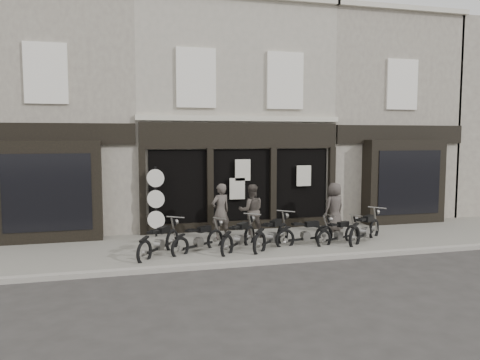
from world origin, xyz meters
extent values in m
plane|color=#2D2B28|center=(0.00, 0.00, 0.00)|extent=(90.00, 90.00, 0.00)
cube|color=slate|center=(0.00, 0.90, 0.06)|extent=(30.00, 4.20, 0.12)
cube|color=gray|center=(0.00, -1.25, 0.07)|extent=(30.00, 0.25, 0.13)
cube|color=#AEA595|center=(0.00, 6.00, 4.10)|extent=(7.20, 6.00, 8.20)
cube|color=black|center=(0.00, 2.92, 3.45)|extent=(7.10, 0.18, 0.90)
cube|color=black|center=(0.00, 2.98, 1.50)|extent=(6.50, 0.10, 2.95)
cube|color=black|center=(0.00, 2.91, 0.22)|extent=(7.10, 0.20, 0.44)
cube|color=beige|center=(0.00, 2.95, 4.05)|extent=(7.30, 0.22, 0.18)
cube|color=silver|center=(-1.60, 2.95, 5.40)|extent=(1.35, 0.12, 2.00)
cube|color=black|center=(-1.60, 2.98, 5.40)|extent=(1.05, 0.06, 1.70)
cube|color=silver|center=(1.60, 2.95, 5.40)|extent=(1.35, 0.12, 2.00)
cube|color=black|center=(1.60, 2.98, 5.40)|extent=(1.05, 0.06, 1.70)
cube|color=black|center=(-3.45, 2.90, 1.55)|extent=(0.22, 0.22, 3.00)
cube|color=black|center=(-1.15, 2.90, 1.55)|extent=(0.22, 0.22, 3.00)
cube|color=black|center=(1.15, 2.90, 1.55)|extent=(0.22, 0.22, 3.00)
cube|color=black|center=(3.45, 2.90, 1.55)|extent=(0.22, 0.22, 3.00)
cube|color=beige|center=(0.00, 2.80, 2.25)|extent=(0.55, 0.04, 0.75)
cube|color=beige|center=(2.30, 2.80, 2.00)|extent=(0.55, 0.04, 0.75)
cube|color=beige|center=(-0.20, 2.80, 1.60)|extent=(0.55, 0.04, 0.75)
cube|color=#A29B89|center=(-6.35, 6.00, 4.10)|extent=(5.50, 6.00, 8.20)
cube|color=black|center=(-6.35, 2.65, 1.70)|extent=(3.20, 0.70, 3.20)
cube|color=black|center=(-6.35, 2.30, 1.70)|extent=(2.60, 0.06, 2.40)
cube|color=black|center=(-6.35, 2.95, 3.50)|extent=(5.40, 0.16, 0.70)
cube|color=silver|center=(-6.35, 2.96, 5.40)|extent=(1.30, 0.10, 1.90)
cube|color=black|center=(-6.35, 2.99, 5.40)|extent=(1.00, 0.06, 1.60)
cube|color=#A29B89|center=(6.35, 6.00, 4.10)|extent=(5.50, 6.00, 8.20)
cube|color=black|center=(6.35, 2.65, 1.70)|extent=(3.20, 0.70, 3.20)
cube|color=black|center=(6.35, 2.30, 1.70)|extent=(2.60, 0.06, 2.40)
cube|color=black|center=(6.35, 2.95, 3.50)|extent=(5.40, 0.16, 0.70)
cube|color=silver|center=(6.35, 2.96, 5.40)|extent=(1.30, 0.10, 1.90)
cube|color=black|center=(6.35, 2.99, 5.40)|extent=(1.00, 0.06, 1.60)
cube|color=beige|center=(6.35, 2.98, 8.25)|extent=(5.60, 0.30, 0.18)
torus|color=black|center=(-2.74, 0.67, 0.34)|extent=(0.49, 0.62, 0.70)
torus|color=black|center=(-3.61, -0.53, 0.34)|extent=(0.49, 0.62, 0.70)
cube|color=black|center=(-3.17, 0.07, 0.30)|extent=(0.76, 1.02, 0.06)
cube|color=gray|center=(-3.16, 0.08, 0.39)|extent=(0.29, 0.31, 0.27)
cube|color=black|center=(-3.02, 0.28, 0.78)|extent=(0.42, 0.49, 0.17)
cube|color=black|center=(-3.35, -0.18, 0.82)|extent=(0.35, 0.37, 0.06)
cylinder|color=gray|center=(-2.60, 0.85, 1.02)|extent=(0.50, 0.38, 0.04)
torus|color=black|center=(-1.46, 0.59, 0.32)|extent=(0.59, 0.43, 0.65)
torus|color=black|center=(-2.61, -0.18, 0.32)|extent=(0.59, 0.43, 0.65)
cube|color=black|center=(-2.04, 0.20, 0.28)|extent=(0.97, 0.67, 0.06)
cube|color=gray|center=(-2.02, 0.21, 0.36)|extent=(0.29, 0.27, 0.25)
cube|color=black|center=(-1.83, 0.34, 0.72)|extent=(0.45, 0.38, 0.16)
cube|color=black|center=(-2.28, 0.05, 0.76)|extent=(0.34, 0.32, 0.06)
cylinder|color=gray|center=(-1.29, 0.70, 0.95)|extent=(0.33, 0.48, 0.03)
torus|color=black|center=(-0.36, 0.67, 0.34)|extent=(0.52, 0.59, 0.69)
torus|color=black|center=(-1.33, -0.45, 0.34)|extent=(0.52, 0.59, 0.69)
cube|color=black|center=(-0.85, 0.11, 0.30)|extent=(0.83, 0.95, 0.06)
cube|color=gray|center=(-0.83, 0.12, 0.38)|extent=(0.30, 0.31, 0.27)
cube|color=black|center=(-0.67, 0.31, 0.77)|extent=(0.44, 0.47, 0.17)
cube|color=black|center=(-1.05, -0.13, 0.81)|extent=(0.35, 0.37, 0.06)
cylinder|color=gray|center=(-0.22, 0.84, 1.02)|extent=(0.47, 0.42, 0.04)
torus|color=black|center=(0.72, 0.64, 0.36)|extent=(0.58, 0.58, 0.73)
torus|color=black|center=(-0.38, -0.46, 0.36)|extent=(0.58, 0.58, 0.73)
cube|color=black|center=(0.17, 0.09, 0.32)|extent=(0.94, 0.94, 0.06)
cube|color=gray|center=(0.18, 0.10, 0.40)|extent=(0.32, 0.32, 0.28)
cube|color=black|center=(0.36, 0.28, 0.81)|extent=(0.48, 0.48, 0.18)
cube|color=black|center=(-0.06, -0.14, 0.85)|extent=(0.38, 0.38, 0.06)
cylinder|color=gray|center=(0.88, 0.80, 1.07)|extent=(0.47, 0.47, 0.04)
torus|color=black|center=(1.97, 0.31, 0.32)|extent=(0.66, 0.19, 0.65)
torus|color=black|center=(0.59, 0.09, 0.32)|extent=(0.66, 0.19, 0.65)
cube|color=black|center=(1.28, 0.20, 0.28)|extent=(1.14, 0.24, 0.06)
cube|color=gray|center=(1.30, 0.20, 0.36)|extent=(0.26, 0.21, 0.25)
cube|color=black|center=(1.53, 0.24, 0.73)|extent=(0.46, 0.23, 0.16)
cube|color=black|center=(1.00, 0.15, 0.77)|extent=(0.32, 0.24, 0.06)
cylinder|color=gray|center=(2.18, 0.35, 0.96)|extent=(0.13, 0.56, 0.03)
torus|color=black|center=(2.96, 0.37, 0.30)|extent=(0.59, 0.32, 0.61)
torus|color=black|center=(1.76, -0.15, 0.30)|extent=(0.59, 0.32, 0.61)
cube|color=black|center=(2.36, 0.11, 0.27)|extent=(1.00, 0.47, 0.05)
cube|color=gray|center=(2.37, 0.12, 0.34)|extent=(0.26, 0.24, 0.23)
cube|color=black|center=(2.57, 0.20, 0.68)|extent=(0.44, 0.31, 0.15)
cube|color=black|center=(2.11, 0.00, 0.72)|extent=(0.32, 0.27, 0.05)
cylinder|color=gray|center=(3.14, 0.45, 0.90)|extent=(0.24, 0.49, 0.03)
torus|color=black|center=(3.89, 0.60, 0.36)|extent=(0.63, 0.52, 0.73)
torus|color=black|center=(2.67, -0.36, 0.36)|extent=(0.63, 0.52, 0.73)
cube|color=black|center=(3.28, 0.12, 0.32)|extent=(1.04, 0.82, 0.06)
cube|color=gray|center=(3.30, 0.13, 0.40)|extent=(0.32, 0.31, 0.28)
cube|color=black|center=(3.50, 0.29, 0.81)|extent=(0.50, 0.45, 0.18)
cube|color=black|center=(3.03, -0.08, 0.85)|extent=(0.38, 0.37, 0.06)
cylinder|color=gray|center=(4.08, 0.74, 1.06)|extent=(0.41, 0.51, 0.04)
imported|color=#4A423C|center=(-1.08, 1.52, 1.02)|extent=(0.77, 0.65, 1.81)
imported|color=#48403A|center=(-0.03, 1.61, 0.99)|extent=(0.92, 0.75, 1.75)
imported|color=#423B37|center=(3.01, 1.72, 0.98)|extent=(0.98, 0.83, 1.71)
cylinder|color=black|center=(-3.06, 2.47, 0.03)|extent=(0.38, 0.38, 0.06)
cylinder|color=black|center=(-3.06, 2.47, 1.22)|extent=(0.07, 0.07, 2.44)
cylinder|color=black|center=(-3.06, 2.44, 2.07)|extent=(0.57, 0.26, 0.59)
cylinder|color=silver|center=(-3.06, 2.41, 2.07)|extent=(0.56, 0.22, 0.59)
cylinder|color=black|center=(-3.06, 2.44, 1.38)|extent=(0.57, 0.26, 0.59)
cylinder|color=silver|center=(-3.06, 2.41, 1.38)|extent=(0.56, 0.22, 0.59)
cylinder|color=black|center=(-3.06, 2.44, 0.69)|extent=(0.57, 0.26, 0.59)
cylinder|color=silver|center=(-3.06, 2.41, 0.69)|extent=(0.56, 0.22, 0.59)
camera|label=1|loc=(-4.25, -12.97, 3.42)|focal=35.00mm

